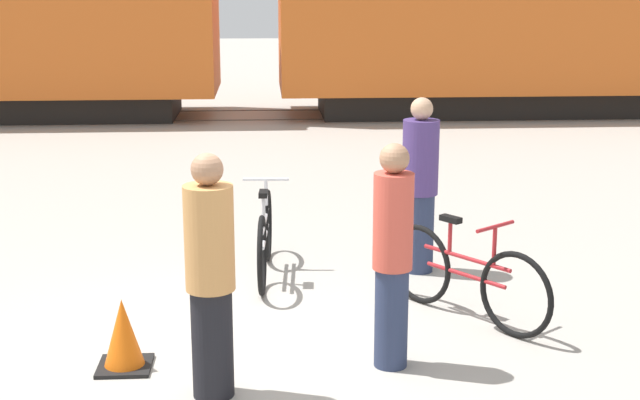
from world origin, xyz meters
TOP-DOWN VIEW (x-y plane):
  - ground_plane at (0.00, 0.00)m, footprint 80.00×80.00m
  - rail_near at (0.00, 12.18)m, footprint 60.68×0.07m
  - rail_far at (0.00, 13.62)m, footprint 60.68×0.07m
  - bicycle_maroon at (2.01, 0.66)m, footprint 1.12×1.47m
  - bicycle_silver at (0.29, 1.94)m, footprint 0.46×1.80m
  - person_in_tan at (-0.08, -0.66)m, footprint 0.34×0.34m
  - person_in_red at (1.23, -0.25)m, footprint 0.30×0.30m
  - person_in_purple at (1.83, 2.01)m, footprint 0.36×0.36m
  - traffic_cone at (-0.78, -0.17)m, footprint 0.40×0.40m

SIDE VIEW (x-z plane):
  - ground_plane at x=0.00m, z-range 0.00..0.00m
  - rail_near at x=0.00m, z-range 0.00..0.01m
  - rail_far at x=0.00m, z-range 0.00..0.01m
  - traffic_cone at x=-0.78m, z-range -0.02..0.53m
  - bicycle_maroon at x=2.01m, z-range -0.07..0.84m
  - bicycle_silver at x=0.29m, z-range -0.07..0.86m
  - person_in_tan at x=-0.08m, z-range 0.00..1.75m
  - person_in_red at x=1.23m, z-range 0.02..1.74m
  - person_in_purple at x=1.83m, z-range 0.00..1.76m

